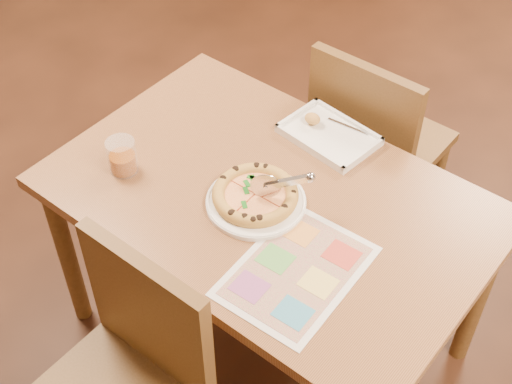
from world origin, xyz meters
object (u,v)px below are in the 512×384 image
Objects in this scene: plate at (256,202)px; pizza at (255,195)px; appetizer_tray at (327,135)px; dining_table at (269,215)px; menu at (296,271)px; chair_far at (372,132)px; pizza_cutter at (280,183)px; glass_tumbler at (122,158)px; chair_near at (129,361)px.

pizza reaches higher than plate.
appetizer_tray reaches higher than plate.
dining_table is 3.13× the size of menu.
appetizer_tray is at bearing 89.94° from pizza.
chair_far is at bearing 106.67° from menu.
dining_table is at bearing 129.26° from pizza_cutter.
appetizer_tray is at bearing 67.36° from pizza_cutter.
pizza is 1.70× the size of pizza_cutter.
glass_tumbler reaches higher than appetizer_tray.
menu is at bearing -63.66° from appetizer_tray.
plate is at bearing 90.87° from chair_near.
glass_tumbler reaches higher than plate.
appetizer_tray is (-0.02, -0.28, 0.16)m from chair_far.
chair_near is at bearing -119.02° from menu.
appetizer_tray is at bearing 86.69° from chair_far.
menu is (0.25, -0.13, -0.03)m from pizza.
chair_near is 1.00× the size of chair_far.
chair_far is (-0.00, 0.60, -0.07)m from dining_table.
plate is 0.27m from menu.
dining_table is 0.48m from glass_tumbler.
pizza_cutter is at bearing 20.85° from glass_tumbler.
chair_far is 1.60× the size of plate.
menu is at bearing 106.67° from chair_far.
glass_tumbler is at bearing -161.05° from plate.
pizza is (-0.02, -0.05, 0.11)m from dining_table.
chair_far is at bearing 86.69° from appetizer_tray.
pizza_cutter is 0.48× the size of appetizer_tray.
chair_far is 0.92m from glass_tumbler.
appetizer_tray is at bearing 52.27° from glass_tumbler.
pizza is 0.10m from pizza_cutter.
plate is at bearing 89.27° from chair_far.
dining_table is 0.61m from chair_near.
pizza_cutter is 1.34× the size of glass_tumbler.
pizza_cutter is (0.05, -0.02, 0.18)m from dining_table.
pizza_cutter is at bearing 94.49° from chair_far.
chair_far is at bearing 88.55° from pizza.
chair_near is 1.60× the size of plate.
pizza_cutter is (0.05, -0.62, 0.25)m from chair_far.
chair_near is at bearing -90.00° from dining_table.
plate is (-0.01, -0.65, 0.16)m from chair_far.
chair_far is 3.14× the size of pizza_cutter.
chair_near reaches higher than pizza_cutter.
dining_table is at bearing 80.88° from plate.
plate is 1.16× the size of pizza.
glass_tumbler reaches higher than menu.
pizza_cutter is 0.36× the size of menu.
appetizer_tray is (-0.06, 0.34, -0.08)m from pizza_cutter.
pizza_cutter is at bearing 33.03° from plate.
chair_near reaches higher than dining_table.
chair_near reaches higher than glass_tumbler.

